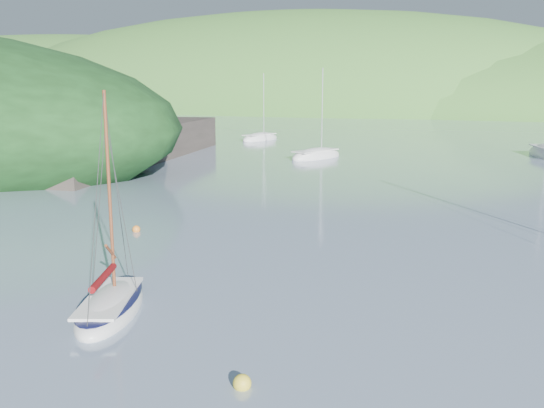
% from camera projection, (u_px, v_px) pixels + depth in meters
% --- Properties ---
extents(ground, '(700.00, 700.00, 0.00)m').
position_uv_depth(ground, '(204.00, 328.00, 19.90)').
color(ground, gray).
rests_on(ground, ground).
extents(shoreline_hills, '(690.00, 135.00, 56.00)m').
position_uv_depth(shoreline_hills, '(457.00, 109.00, 179.59)').
color(shoreline_hills, '#37722B').
rests_on(shoreline_hills, ground).
extents(daysailer_white, '(3.82, 5.70, 8.23)m').
position_uv_depth(daysailer_white, '(110.00, 306.00, 21.25)').
color(daysailer_white, silver).
rests_on(daysailer_white, ground).
extents(distant_sloop_a, '(5.00, 7.53, 10.15)m').
position_uv_depth(distant_sloop_a, '(316.00, 156.00, 63.80)').
color(distant_sloop_a, silver).
rests_on(distant_sloop_a, ground).
extents(distant_sloop_c, '(4.14, 7.29, 9.84)m').
position_uv_depth(distant_sloop_c, '(260.00, 139.00, 83.28)').
color(distant_sloop_c, silver).
rests_on(distant_sloop_c, ground).
extents(mooring_buoys, '(23.84, 13.79, 0.50)m').
position_uv_depth(mooring_buoys, '(255.00, 292.00, 22.96)').
color(mooring_buoys, yellow).
rests_on(mooring_buoys, ground).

